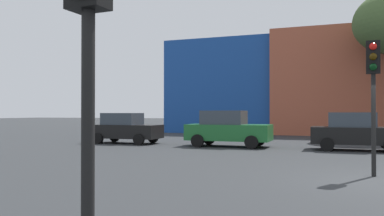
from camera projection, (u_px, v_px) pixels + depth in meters
The scene contains 5 objects.
parked_car_0 at pixel (125, 128), 22.35m from camera, with size 3.98×1.95×1.72m.
parked_car_1 at pixel (227, 129), 20.26m from camera, with size 4.27×2.09×1.85m.
parked_car_2 at pixel (356, 132), 18.13m from camera, with size 4.05×1.99×1.76m.
traffic_light_near_left at pixel (87, 14), 3.49m from camera, with size 0.37×0.37×3.56m.
traffic_light_island at pixel (373, 76), 10.77m from camera, with size 0.38×0.38×3.71m.
Camera 1 is at (-1.21, -11.10, 1.75)m, focal length 36.88 mm.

